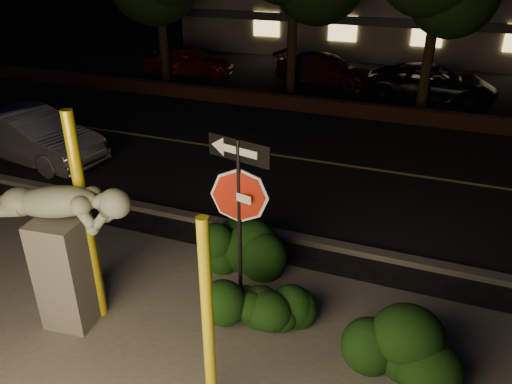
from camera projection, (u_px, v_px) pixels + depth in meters
ground at (333, 127)px, 16.32m from camera, size 90.00×90.00×0.00m
patio at (155, 364)px, 7.15m from camera, size 14.00×6.00×0.02m
road at (308, 160)px, 13.81m from camera, size 80.00×8.00×0.01m
lane_marking at (308, 160)px, 13.81m from camera, size 80.00×0.12×0.00m
curb at (254, 230)px, 10.38m from camera, size 80.00×0.25×0.12m
brick_wall at (343, 108)px, 17.29m from camera, size 40.00×0.35×0.50m
parking_lot at (370, 78)px, 22.14m from camera, size 40.00×12.00×0.01m
building at (398, 10)px, 27.90m from camera, size 22.00×10.20×4.00m
yellow_pole_left at (86, 222)px, 7.35m from camera, size 0.17×0.17×3.44m
yellow_pole_right at (208, 323)px, 5.85m from camera, size 0.14×0.14×2.84m
signpost at (239, 197)px, 7.15m from camera, size 1.01×0.26×3.02m
sculpture at (63, 239)px, 7.31m from camera, size 2.31×0.84×2.46m
hedge_center at (237, 241)px, 9.12m from camera, size 2.10×1.20×1.03m
hedge_right at (260, 299)px, 7.65m from camera, size 1.76×1.33×1.03m
hedge_far_right at (393, 337)px, 6.86m from camera, size 1.67×1.11×1.12m
silver_sedan at (32, 136)px, 13.53m from camera, size 4.39×2.03×1.40m
parked_car_red at (189, 60)px, 22.26m from camera, size 4.26×2.49×1.36m
parked_car_darkred at (325, 69)px, 20.95m from camera, size 4.56×2.51×1.25m
parked_car_dark at (432, 83)px, 18.79m from camera, size 4.75×2.25×1.31m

